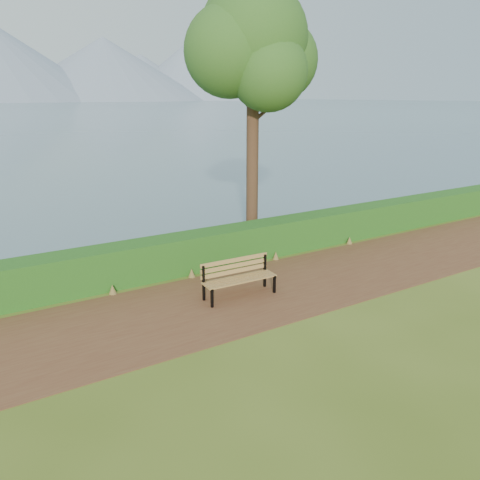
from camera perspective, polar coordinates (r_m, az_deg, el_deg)
ground at (r=11.28m, az=3.73°, el=-6.80°), size 140.00×140.00×0.00m
path at (r=11.51m, az=2.88°, el=-6.26°), size 40.00×3.40×0.01m
hedge at (r=13.17m, az=-2.67°, el=-0.86°), size 32.00×0.85×1.00m
bench at (r=11.09m, az=-0.27°, el=-4.31°), size 1.81×0.59×0.90m
tree at (r=14.65m, az=1.60°, el=22.60°), size 4.17×3.50×8.01m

